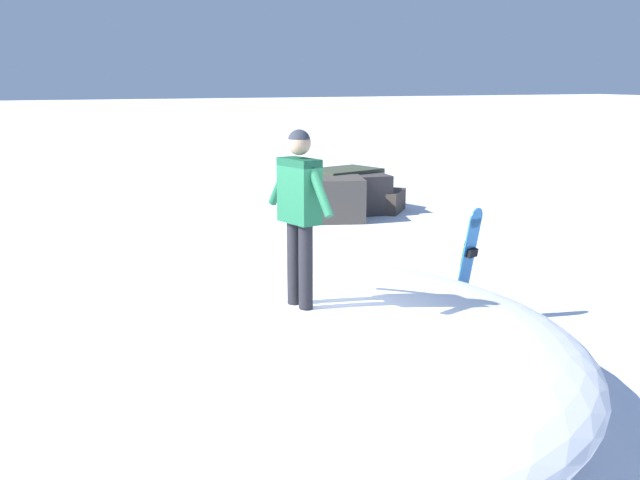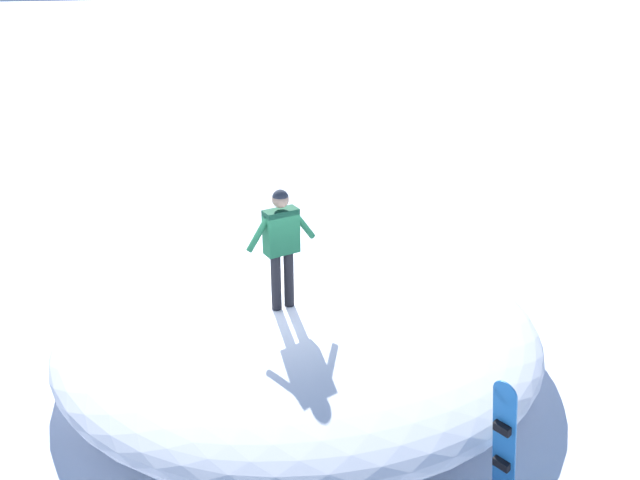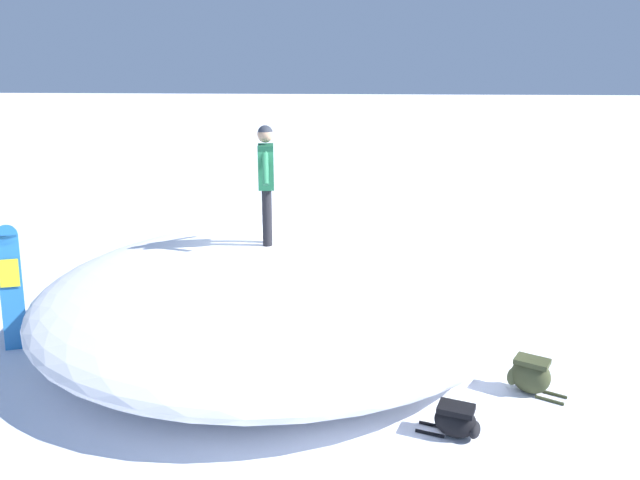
{
  "view_description": "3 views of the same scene",
  "coord_description": "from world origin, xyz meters",
  "px_view_note": "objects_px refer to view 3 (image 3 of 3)",
  "views": [
    {
      "loc": [
        2.43,
        6.48,
        3.32
      ],
      "look_at": [
        -0.62,
        -0.31,
        1.74
      ],
      "focal_mm": 42.69,
      "sensor_mm": 36.0,
      "label": 1
    },
    {
      "loc": [
        -7.97,
        1.81,
        5.53
      ],
      "look_at": [
        0.24,
        -0.99,
        1.78
      ],
      "focal_mm": 35.58,
      "sensor_mm": 36.0,
      "label": 2
    },
    {
      "loc": [
        1.56,
        -8.6,
        3.51
      ],
      "look_at": [
        0.53,
        -1.01,
        1.4
      ],
      "focal_mm": 33.36,
      "sensor_mm": 36.0,
      "label": 3
    }
  ],
  "objects_px": {
    "snowboarder_standing": "(266,174)",
    "backpack_near": "(530,375)",
    "backpack_far": "(457,421)",
    "snowboard_primary_upright": "(11,285)"
  },
  "relations": [
    {
      "from": "snowboarder_standing",
      "to": "backpack_near",
      "type": "bearing_deg",
      "value": -29.38
    },
    {
      "from": "snowboarder_standing",
      "to": "backpack_far",
      "type": "relative_size",
      "value": 2.63
    },
    {
      "from": "snowboard_primary_upright",
      "to": "snowboarder_standing",
      "type": "bearing_deg",
      "value": 26.9
    },
    {
      "from": "snowboarder_standing",
      "to": "snowboard_primary_upright",
      "type": "height_order",
      "value": "snowboarder_standing"
    },
    {
      "from": "backpack_far",
      "to": "snowboard_primary_upright",
      "type": "bearing_deg",
      "value": 166.39
    },
    {
      "from": "backpack_far",
      "to": "backpack_near",
      "type": "bearing_deg",
      "value": 48.07
    },
    {
      "from": "backpack_near",
      "to": "backpack_far",
      "type": "relative_size",
      "value": 1.03
    },
    {
      "from": "backpack_near",
      "to": "backpack_far",
      "type": "distance_m",
      "value": 1.35
    },
    {
      "from": "backpack_near",
      "to": "snowboarder_standing",
      "type": "bearing_deg",
      "value": 150.62
    },
    {
      "from": "snowboard_primary_upright",
      "to": "backpack_far",
      "type": "bearing_deg",
      "value": -13.61
    }
  ]
}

